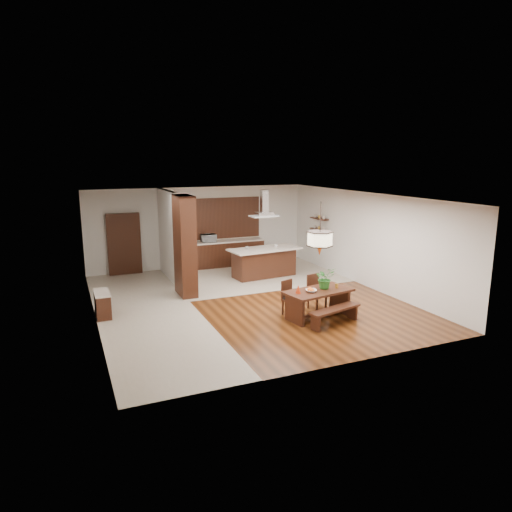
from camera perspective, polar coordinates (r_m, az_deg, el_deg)
name	(u,v)px	position (r m, az deg, el deg)	size (l,w,h in m)	color
room_shell	(246,228)	(12.39, -1.28, 3.56)	(9.00, 9.04, 2.92)	#3C1D0B
tile_hallway	(147,313)	(12.16, -13.44, -6.94)	(2.50, 9.00, 0.01)	#B8AB99
tile_kitchen	(253,275)	(15.54, -0.41, -2.42)	(5.50, 4.00, 0.01)	#B8AB99
soffit_band	(246,197)	(12.29, -1.30, 7.35)	(8.00, 9.00, 0.02)	#391F0E
partition_pier	(185,246)	(13.19, -8.88, 1.25)	(0.45, 1.00, 2.90)	black
partition_stub	(169,235)	(15.21, -10.86, 2.61)	(0.18, 2.40, 2.90)	silver
hallway_console	(103,304)	(12.14, -18.62, -5.75)	(0.37, 0.88, 0.63)	black
hallway_doorway	(124,244)	(16.13, -16.16, 1.45)	(1.10, 0.20, 2.10)	black
rear_counter	(229,253)	(16.89, -3.42, 0.38)	(2.60, 0.62, 0.95)	black
kitchen_window	(226,218)	(16.92, -3.78, 4.78)	(2.60, 0.08, 1.50)	#9D622F
shelf_lower	(319,230)	(16.51, 7.88, 3.28)	(0.26, 0.90, 0.04)	black
shelf_upper	(319,219)	(16.45, 7.92, 4.66)	(0.26, 0.90, 0.04)	black
dining_table	(318,297)	(11.48, 7.77, -5.15)	(1.82, 1.14, 0.71)	black
dining_bench	(335,316)	(11.15, 9.81, -7.45)	(1.47, 0.32, 0.41)	black
dining_chair_left	(292,298)	(11.62, 4.49, -5.26)	(0.39, 0.39, 0.88)	black
dining_chair_right	(317,292)	(12.14, 7.67, -4.49)	(0.41, 0.41, 0.92)	black
pendant_lantern	(320,229)	(11.09, 8.03, 3.39)	(0.64, 0.64, 1.31)	beige
foliage_plant	(325,278)	(11.53, 8.60, -2.75)	(0.48, 0.42, 0.54)	#266923
fruit_bowl	(311,291)	(11.23, 6.91, -4.34)	(0.27, 0.27, 0.07)	beige
napkin_cone	(298,289)	(11.09, 5.30, -4.13)	(0.13, 0.13, 0.21)	#B02B0C
gold_ornament	(337,286)	(11.67, 10.05, -3.69)	(0.08, 0.08, 0.11)	gold
kitchen_island	(264,262)	(15.27, 1.01, -0.75)	(2.47, 1.27, 0.98)	black
range_hood	(264,203)	(14.96, 1.04, 6.60)	(0.90, 0.55, 0.87)	silver
island_cup	(276,246)	(15.27, 2.50, 1.25)	(0.12, 0.12, 0.10)	silver
microwave	(209,238)	(16.50, -5.95, 2.23)	(0.51, 0.34, 0.28)	#ACB0B3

